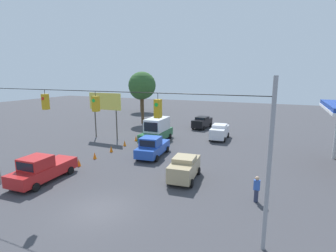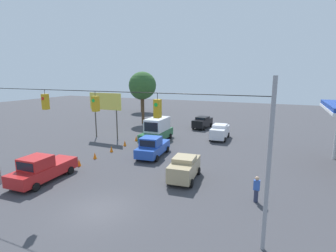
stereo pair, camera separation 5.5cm
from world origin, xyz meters
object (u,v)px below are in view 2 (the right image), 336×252
box_truck_green_withflow_far (157,130)px  traffic_cone_fourth (111,149)px  traffic_cone_second (79,162)px  roadside_billboard (105,104)px  tree_horizon_right (142,88)px  sedan_black_withflow_deep (202,122)px  overhead_signal_span (97,131)px  pedestrian (256,189)px  traffic_cone_fifth (125,143)px  traffic_cone_nearest (56,171)px  sedan_tan_crossing_near (184,168)px  pickup_truck_blue_withflow_mid (153,147)px  traffic_cone_farthest (136,138)px  traffic_cone_third (95,155)px  tree_horizon_left (142,86)px  pickup_truck_red_parked_shoulder (42,169)px  sedan_white_oncoming_deep (220,132)px

box_truck_green_withflow_far → traffic_cone_fourth: 6.92m
traffic_cone_second → traffic_cone_fourth: bearing=-90.4°
roadside_billboard → tree_horizon_right: bearing=-71.2°
sedan_black_withflow_deep → overhead_signal_span: bearing=93.0°
pedestrian → tree_horizon_right: 44.96m
box_truck_green_withflow_far → traffic_cone_fifth: bearing=57.3°
overhead_signal_span → traffic_cone_nearest: bearing=-23.6°
tree_horizon_right → sedan_tan_crossing_near: bearing=124.2°
pickup_truck_blue_withflow_mid → pedestrian: pickup_truck_blue_withflow_mid is taller
sedan_tan_crossing_near → traffic_cone_nearest: (10.09, 3.49, -0.65)m
tree_horizon_right → traffic_cone_farthest: bearing=117.8°
traffic_cone_third → tree_horizon_left: bearing=-74.7°
box_truck_green_withflow_far → traffic_cone_third: 9.43m
sedan_tan_crossing_near → roadside_billboard: size_ratio=0.71×
roadside_billboard → traffic_cone_farthest: bearing=-177.1°
pickup_truck_red_parked_shoulder → sedan_white_oncoming_deep: (-9.68, -19.29, 0.04)m
traffic_cone_farthest → pickup_truck_red_parked_shoulder: bearing=89.1°
traffic_cone_fifth → roadside_billboard: 6.47m
traffic_cone_second → traffic_cone_fourth: 4.93m
sedan_tan_crossing_near → sedan_white_oncoming_deep: 14.48m
sedan_black_withflow_deep → pickup_truck_red_parked_shoulder: pickup_truck_red_parked_shoulder is taller
sedan_tan_crossing_near → tree_horizon_right: size_ratio=0.52×
pickup_truck_blue_withflow_mid → traffic_cone_second: size_ratio=7.68×
sedan_black_withflow_deep → traffic_cone_fourth: sedan_black_withflow_deep is taller
traffic_cone_third → roadside_billboard: 9.71m
box_truck_green_withflow_far → tree_horizon_right: size_ratio=0.75×
traffic_cone_second → roadside_billboard: (4.35, -9.97, 4.15)m
traffic_cone_third → traffic_cone_fourth: size_ratio=1.00×
sedan_white_oncoming_deep → traffic_cone_third: bearing=54.0°
pickup_truck_blue_withflow_mid → traffic_cone_nearest: bearing=58.0°
pickup_truck_red_parked_shoulder → traffic_cone_farthest: (-0.22, -14.02, -0.63)m
sedan_white_oncoming_deep → tree_horizon_left: 16.96m
roadside_billboard → box_truck_green_withflow_far: bearing=-168.6°
tree_horizon_left → traffic_cone_fifth: bearing=110.9°
traffic_cone_fourth → traffic_cone_farthest: 5.26m
sedan_white_oncoming_deep → traffic_cone_third: sedan_white_oncoming_deep is taller
box_truck_green_withflow_far → pickup_truck_red_parked_shoulder: (2.60, 15.17, -0.46)m
pickup_truck_red_parked_shoulder → sedan_black_withflow_deep: bearing=-102.3°
traffic_cone_fourth → tree_horizon_left: 18.58m
sedan_black_withflow_deep → pickup_truck_blue_withflow_mid: (0.54, 16.14, 0.02)m
traffic_cone_third → traffic_cone_fourth: same height
sedan_white_oncoming_deep → roadside_billboard: bearing=21.6°
tree_horizon_right → traffic_cone_nearest: bearing=108.8°
traffic_cone_nearest → traffic_cone_farthest: (-0.18, -12.71, 0.00)m
overhead_signal_span → traffic_cone_third: bearing=-48.9°
sedan_white_oncoming_deep → traffic_cone_farthest: bearing=29.1°
box_truck_green_withflow_far → traffic_cone_second: 11.65m
traffic_cone_fourth → box_truck_green_withflow_far: bearing=-110.3°
box_truck_green_withflow_far → traffic_cone_farthest: bearing=25.8°
traffic_cone_third → box_truck_green_withflow_far: bearing=-105.3°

